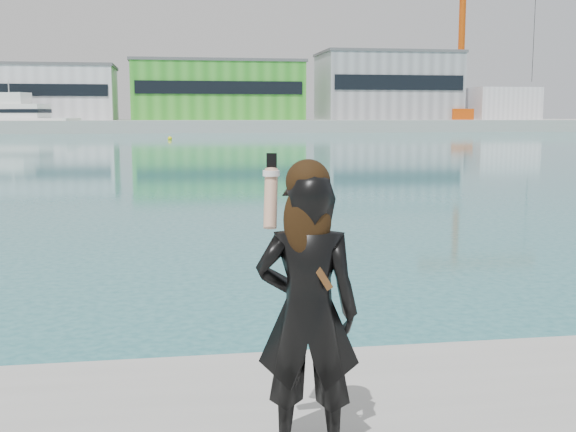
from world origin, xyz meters
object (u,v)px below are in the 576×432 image
buoy_near (170,140)px  woman (307,305)px  motor_yacht (19,118)px  dock_crane (468,47)px

buoy_near → woman: (0.68, -80.16, 1.68)m
motor_yacht → buoy_near: (23.54, -36.40, -2.35)m
dock_crane → woman: (-53.15, -122.81, -13.38)m
dock_crane → motor_yacht: (-77.37, -6.25, -12.72)m
dock_crane → motor_yacht: 78.66m
dock_crane → motor_yacht: size_ratio=1.30×
dock_crane → woman: size_ratio=13.72×
dock_crane → buoy_near: size_ratio=48.00×
motor_yacht → woman: size_ratio=10.58×
motor_yacht → woman: 119.05m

